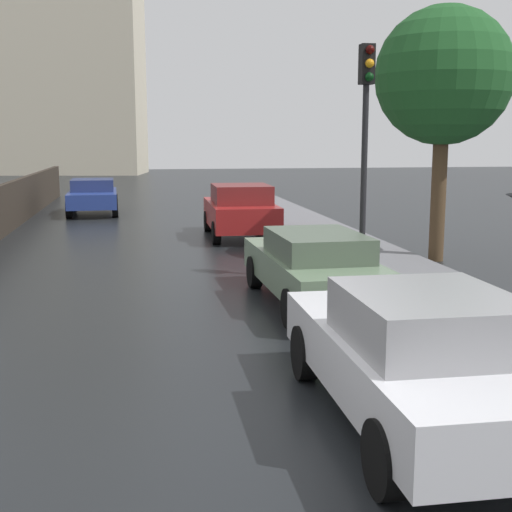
# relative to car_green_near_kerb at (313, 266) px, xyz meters

# --- Properties ---
(ground) EXTENTS (120.00, 120.00, 0.00)m
(ground) POSITION_rel_car_green_near_kerb_xyz_m (-2.68, -5.79, -0.68)
(ground) COLOR black
(car_green_near_kerb) EXTENTS (1.80, 4.49, 1.28)m
(car_green_near_kerb) POSITION_rel_car_green_near_kerb_xyz_m (0.00, 0.00, 0.00)
(car_green_near_kerb) COLOR slate
(car_green_near_kerb) RESTS_ON ground
(car_red_mid_road) EXTENTS (1.94, 4.07, 1.54)m
(car_red_mid_road) POSITION_rel_car_green_near_kerb_xyz_m (-0.05, 8.37, 0.11)
(car_red_mid_road) COLOR maroon
(car_red_mid_road) RESTS_ON ground
(car_white_far_ahead) EXTENTS (1.81, 4.24, 1.42)m
(car_white_far_ahead) POSITION_rel_car_green_near_kerb_xyz_m (-0.26, -5.14, 0.05)
(car_white_far_ahead) COLOR silver
(car_white_far_ahead) RESTS_ON ground
(car_blue_behind_camera) EXTENTS (1.96, 4.02, 1.33)m
(car_blue_behind_camera) POSITION_rel_car_green_near_kerb_xyz_m (-4.70, 15.44, 0.03)
(car_blue_behind_camera) COLOR navy
(car_blue_behind_camera) RESTS_ON ground
(traffic_light) EXTENTS (0.26, 0.39, 4.49)m
(traffic_light) POSITION_rel_car_green_near_kerb_xyz_m (1.42, 1.63, 2.56)
(traffic_light) COLOR black
(traffic_light) RESTS_ON sidewalk_strip
(street_tree_near) EXTENTS (3.12, 3.12, 5.82)m
(street_tree_near) POSITION_rel_car_green_near_kerb_xyz_m (3.94, 3.70, 3.55)
(street_tree_near) COLOR #4C3823
(street_tree_near) RESTS_ON ground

